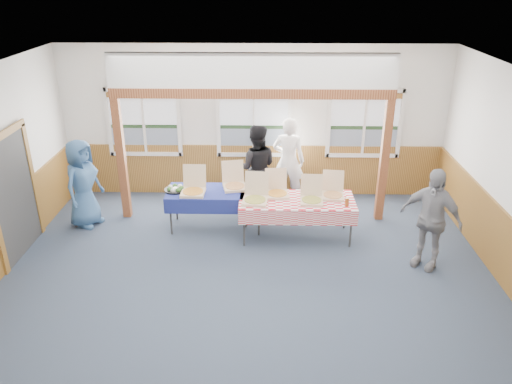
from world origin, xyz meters
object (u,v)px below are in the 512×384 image
at_px(woman_black, 256,167).
at_px(man_blue, 83,183).
at_px(person_grey, 431,219).
at_px(table_right, 297,202).
at_px(woman_white, 288,161).
at_px(table_left, 216,194).

bearing_deg(woman_black, man_blue, 15.46).
bearing_deg(person_grey, man_blue, -153.59).
relative_size(table_right, woman_white, 1.22).
relative_size(table_left, woman_white, 1.05).
xyz_separation_m(woman_white, person_grey, (2.19, -2.48, -0.05)).
relative_size(table_left, man_blue, 1.12).
xyz_separation_m(woman_white, woman_black, (-0.66, -0.32, -0.03)).
relative_size(table_left, woman_black, 1.08).
bearing_deg(man_blue, woman_white, -52.50).
height_order(table_right, man_blue, man_blue).
xyz_separation_m(table_right, person_grey, (2.09, -0.92, 0.16)).
relative_size(table_left, table_right, 0.85).
height_order(table_right, woman_black, woman_black).
relative_size(woman_white, man_blue, 1.07).
xyz_separation_m(man_blue, person_grey, (6.09, -1.34, 0.01)).
relative_size(table_right, person_grey, 1.30).
xyz_separation_m(table_left, woman_white, (1.40, 1.21, 0.22)).
bearing_deg(woman_black, person_grey, 144.12).
height_order(table_right, woman_white, woman_white).
bearing_deg(table_left, man_blue, 168.39).
bearing_deg(man_blue, person_grey, -81.16).
bearing_deg(man_blue, table_left, -70.45).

